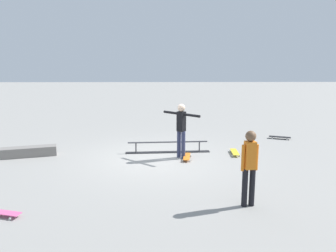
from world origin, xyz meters
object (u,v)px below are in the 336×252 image
object	(u,v)px
grind_rail	(168,148)
loose_skateboard_black	(280,137)
skater_main	(181,127)
bystander_orange_shirt	(249,164)
loose_skateboard_yellow	(235,152)
skateboard_main	(187,157)
skate_ledge	(29,152)
loose_skateboard_pink	(2,213)

from	to	relation	value
grind_rail	loose_skateboard_black	bearing A→B (deg)	-160.55
skater_main	loose_skateboard_black	xyz separation A→B (m)	(-3.93, -2.50, -0.93)
grind_rail	bystander_orange_shirt	world-z (taller)	bystander_orange_shirt
loose_skateboard_yellow	bystander_orange_shirt	bearing A→B (deg)	175.00
loose_skateboard_yellow	skateboard_main	bearing A→B (deg)	109.66
loose_skateboard_black	skater_main	bearing A→B (deg)	-128.04
grind_rail	loose_skateboard_black	size ratio (longest dim) A/B	3.43
skateboard_main	loose_skateboard_yellow	bearing A→B (deg)	113.79
grind_rail	skateboard_main	xyz separation A→B (m)	(-0.59, 0.76, -0.09)
skate_ledge	loose_skateboard_pink	distance (m)	4.43
grind_rail	loose_skateboard_pink	bearing A→B (deg)	50.52
grind_rail	skate_ledge	world-z (taller)	grind_rail
loose_skateboard_black	loose_skateboard_pink	distance (m)	10.17
skate_ledge	bystander_orange_shirt	distance (m)	7.30
skateboard_main	loose_skateboard_black	world-z (taller)	same
grind_rail	skate_ledge	xyz separation A→B (m)	(4.46, 0.42, -0.01)
skater_main	bystander_orange_shirt	distance (m)	3.84
grind_rail	skater_main	distance (m)	1.14
skater_main	loose_skateboard_yellow	xyz separation A→B (m)	(-1.78, -0.40, -0.93)
skater_main	skateboard_main	bearing A→B (deg)	-172.13
grind_rail	loose_skateboard_yellow	xyz separation A→B (m)	(-2.19, 0.26, -0.09)
skateboard_main	grind_rail	bearing A→B (deg)	-136.36
skateboard_main	loose_skateboard_yellow	size ratio (longest dim) A/B	1.01
grind_rail	skate_ledge	bearing A→B (deg)	1.82
loose_skateboard_pink	bystander_orange_shirt	bearing A→B (deg)	-159.02
grind_rail	skater_main	xyz separation A→B (m)	(-0.41, 0.65, 0.84)
bystander_orange_shirt	skater_main	bearing A→B (deg)	-79.75
bystander_orange_shirt	loose_skateboard_yellow	bearing A→B (deg)	-106.23
skater_main	loose_skateboard_yellow	size ratio (longest dim) A/B	2.13
bystander_orange_shirt	loose_skateboard_yellow	size ratio (longest dim) A/B	2.07
bystander_orange_shirt	loose_skateboard_pink	bearing A→B (deg)	-4.21
loose_skateboard_pink	loose_skateboard_black	bearing A→B (deg)	-123.75
grind_rail	skater_main	size ratio (longest dim) A/B	1.64
skater_main	loose_skateboard_yellow	world-z (taller)	skater_main
loose_skateboard_black	loose_skateboard_pink	world-z (taller)	same
grind_rail	skate_ledge	size ratio (longest dim) A/B	1.66
skater_main	loose_skateboard_yellow	distance (m)	2.04
loose_skateboard_pink	loose_skateboard_yellow	xyz separation A→B (m)	(-5.60, -4.47, 0.00)
grind_rail	skateboard_main	world-z (taller)	grind_rail
skate_ledge	grind_rail	bearing A→B (deg)	-174.58
skate_ledge	loose_skateboard_yellow	distance (m)	6.65
skate_ledge	skater_main	xyz separation A→B (m)	(-4.88, 0.23, 0.84)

